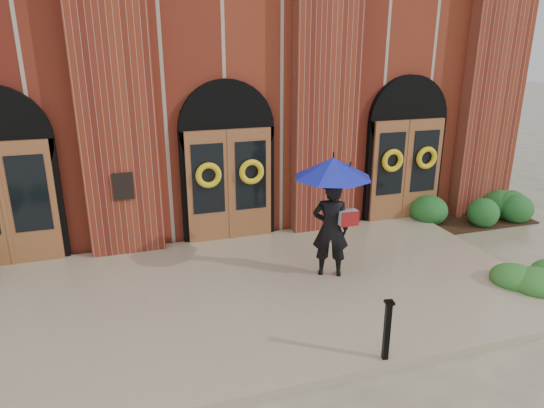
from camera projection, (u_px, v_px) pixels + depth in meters
name	position (u px, v px, depth m)	size (l,w,h in m)	color
ground	(265.00, 300.00, 8.75)	(90.00, 90.00, 0.00)	tan
landing	(263.00, 292.00, 8.86)	(10.00, 5.30, 0.15)	tan
church_building	(185.00, 72.00, 15.57)	(16.20, 12.53, 7.00)	maroon
man_with_umbrella	(332.00, 194.00, 8.88)	(1.90, 1.90, 2.31)	black
metal_post	(387.00, 329.00, 6.73)	(0.14, 0.14, 0.92)	black
hedge_wall_right	(476.00, 209.00, 12.46)	(2.73, 1.09, 0.70)	#1D5320
hedge_front_right	(541.00, 276.00, 9.14)	(1.27, 1.09, 0.45)	#2A6123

